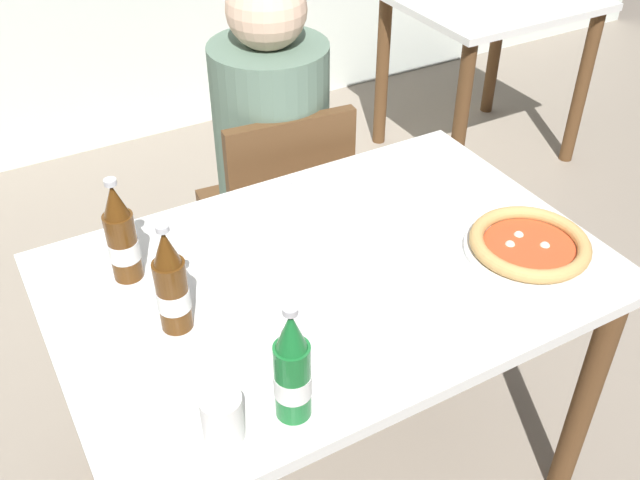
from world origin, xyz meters
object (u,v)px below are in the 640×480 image
object	(u,v)px
beer_bottle_left	(292,371)
napkin_with_cutlery	(305,203)
chair_behind_table	(280,211)
beer_bottle_right	(172,286)
beer_bottle_center	(122,237)
paper_cup	(222,417)
dining_table_main	(331,308)
dining_table_background	(487,31)
pizza_margherita_near	(529,245)
diner_seated	(274,175)

from	to	relation	value
beer_bottle_left	napkin_with_cutlery	distance (m)	0.66
chair_behind_table	beer_bottle_right	distance (m)	0.89
chair_behind_table	beer_bottle_center	bearing A→B (deg)	41.57
chair_behind_table	paper_cup	size ratio (longest dim) A/B	8.95
beer_bottle_center	beer_bottle_right	world-z (taller)	same
chair_behind_table	beer_bottle_center	size ratio (longest dim) A/B	3.44
dining_table_main	dining_table_background	distance (m)	1.96
pizza_margherita_near	beer_bottle_right	distance (m)	0.80
napkin_with_cutlery	dining_table_background	bearing A→B (deg)	34.78
dining_table_main	dining_table_background	size ratio (longest dim) A/B	1.50
beer_bottle_left	paper_cup	world-z (taller)	beer_bottle_left
dining_table_main	paper_cup	xyz separation A→B (m)	(-0.38, -0.30, 0.16)
beer_bottle_right	napkin_with_cutlery	world-z (taller)	beer_bottle_right
beer_bottle_left	napkin_with_cutlery	bearing A→B (deg)	59.83
beer_bottle_center	napkin_with_cutlery	bearing A→B (deg)	6.78
diner_seated	beer_bottle_center	distance (m)	0.78
napkin_with_cutlery	beer_bottle_left	bearing A→B (deg)	-120.17
beer_bottle_right	pizza_margherita_near	bearing A→B (deg)	-11.91
dining_table_main	paper_cup	world-z (taller)	paper_cup
diner_seated	napkin_with_cutlery	xyz separation A→B (m)	(-0.11, -0.40, 0.17)
beer_bottle_center	beer_bottle_right	bearing A→B (deg)	-79.44
pizza_margherita_near	beer_bottle_center	size ratio (longest dim) A/B	1.18
beer_bottle_center	napkin_with_cutlery	xyz separation A→B (m)	(0.47, 0.06, -0.10)
beer_bottle_center	beer_bottle_right	distance (m)	0.20
dining_table_background	beer_bottle_left	bearing A→B (deg)	-138.50
chair_behind_table	diner_seated	distance (m)	0.11
dining_table_main	chair_behind_table	xyz separation A→B (m)	(0.17, 0.61, -0.15)
beer_bottle_center	beer_bottle_right	size ratio (longest dim) A/B	1.00
dining_table_background	dining_table_main	bearing A→B (deg)	-140.32
diner_seated	pizza_margherita_near	world-z (taller)	diner_seated
napkin_with_cutlery	paper_cup	world-z (taller)	paper_cup
chair_behind_table	beer_bottle_left	size ratio (longest dim) A/B	3.44
dining_table_main	beer_bottle_right	size ratio (longest dim) A/B	4.86
dining_table_background	diner_seated	bearing A→B (deg)	-155.97
pizza_margherita_near	paper_cup	world-z (taller)	paper_cup
dining_table_background	napkin_with_cutlery	bearing A→B (deg)	-145.22
pizza_margherita_near	beer_bottle_right	world-z (taller)	beer_bottle_right
chair_behind_table	beer_bottle_center	world-z (taller)	beer_bottle_center
diner_seated	beer_bottle_left	size ratio (longest dim) A/B	4.89
dining_table_background	beer_bottle_center	xyz separation A→B (m)	(-1.90, -1.05, 0.26)
pizza_margherita_near	dining_table_background	bearing A→B (deg)	52.46
dining_table_main	beer_bottle_center	bearing A→B (deg)	153.09
pizza_margherita_near	beer_bottle_center	world-z (taller)	beer_bottle_center
chair_behind_table	beer_bottle_center	distance (m)	0.79
dining_table_background	napkin_with_cutlery	size ratio (longest dim) A/B	4.06
chair_behind_table	pizza_margherita_near	bearing A→B (deg)	113.38
dining_table_background	beer_bottle_center	bearing A→B (deg)	-151.04
dining_table_main	diner_seated	bearing A→B (deg)	74.80
pizza_margherita_near	chair_behind_table	bearing A→B (deg)	107.76
diner_seated	beer_bottle_center	xyz separation A→B (m)	(-0.57, -0.46, 0.27)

